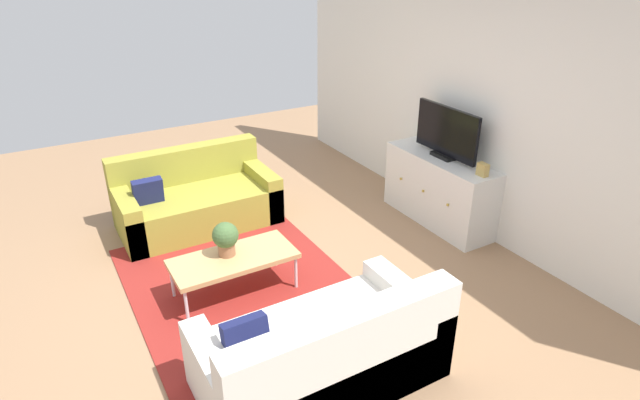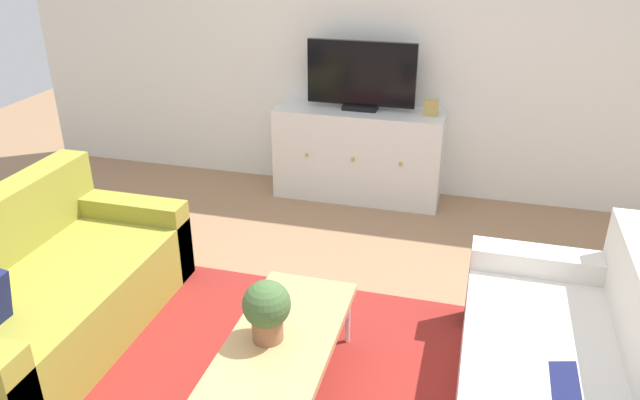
# 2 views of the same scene
# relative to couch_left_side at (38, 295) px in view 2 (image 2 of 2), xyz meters

# --- Properties ---
(ground_plane) EXTENTS (10.00, 10.00, 0.00)m
(ground_plane) POSITION_rel_couch_left_side_xyz_m (1.44, 0.10, -0.27)
(ground_plane) COLOR #997251
(wall_back) EXTENTS (6.40, 0.12, 2.70)m
(wall_back) POSITION_rel_couch_left_side_xyz_m (1.44, 2.65, 1.08)
(wall_back) COLOR silver
(wall_back) RESTS_ON ground_plane
(area_rug) EXTENTS (2.50, 1.90, 0.01)m
(area_rug) POSITION_rel_couch_left_side_xyz_m (1.44, -0.05, -0.26)
(area_rug) COLOR maroon
(area_rug) RESTS_ON ground_plane
(couch_left_side) EXTENTS (0.89, 1.69, 0.81)m
(couch_left_side) POSITION_rel_couch_left_side_xyz_m (0.00, 0.00, 0.00)
(couch_left_side) COLOR olive
(couch_left_side) RESTS_ON ground_plane
(couch_right_side) EXTENTS (0.89, 1.69, 0.81)m
(couch_right_side) POSITION_rel_couch_left_side_xyz_m (2.87, 0.00, 0.00)
(couch_right_side) COLOR silver
(couch_right_side) RESTS_ON ground_plane
(coffee_table) EXTENTS (0.50, 1.09, 0.38)m
(coffee_table) POSITION_rel_couch_left_side_xyz_m (1.50, -0.12, 0.08)
(coffee_table) COLOR tan
(coffee_table) RESTS_ON ground_plane
(potted_plant) EXTENTS (0.23, 0.23, 0.31)m
(potted_plant) POSITION_rel_couch_left_side_xyz_m (1.44, -0.16, 0.28)
(potted_plant) COLOR #936042
(potted_plant) RESTS_ON coffee_table
(tv_console) EXTENTS (1.39, 0.47, 0.77)m
(tv_console) POSITION_rel_couch_left_side_xyz_m (1.34, 2.37, 0.11)
(tv_console) COLOR silver
(tv_console) RESTS_ON ground_plane
(flat_screen_tv) EXTENTS (0.88, 0.16, 0.55)m
(flat_screen_tv) POSITION_rel_couch_left_side_xyz_m (1.34, 2.39, 0.77)
(flat_screen_tv) COLOR black
(flat_screen_tv) RESTS_ON tv_console
(mantel_clock) EXTENTS (0.11, 0.07, 0.13)m
(mantel_clock) POSITION_rel_couch_left_side_xyz_m (1.92, 2.37, 0.56)
(mantel_clock) COLOR tan
(mantel_clock) RESTS_ON tv_console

